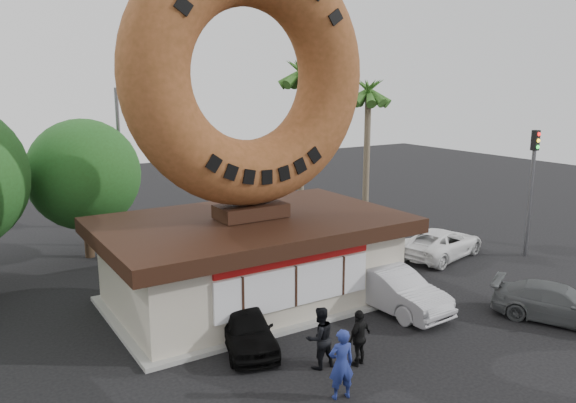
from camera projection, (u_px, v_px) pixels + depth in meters
The scene contains 15 objects.
ground at pixel (349, 365), 16.70m from camera, with size 90.00×90.00×0.00m, color black.
donut_shop at pixel (252, 257), 21.29m from camera, with size 11.20×7.20×3.80m.
giant_donut at pixel (249, 75), 19.90m from camera, with size 9.42×9.42×2.40m, color brown.
tree_mid at pixel (84, 175), 26.21m from camera, with size 5.20×5.20×6.63m.
palm_near at pixel (301, 79), 30.45m from camera, with size 2.60×2.60×9.75m.
palm_far at pixel (368, 96), 31.22m from camera, with size 2.60×2.60×8.75m.
street_lamp at pixel (123, 159), 28.06m from camera, with size 2.11×0.20×8.00m.
traffic_signal at pixel (532, 177), 26.48m from camera, with size 0.30×0.38×6.07m.
person_left at pixel (341, 364), 14.78m from camera, with size 0.72×0.47×1.96m, color navy.
person_center at pixel (320, 338), 16.40m from camera, with size 0.91×0.71×1.87m, color black.
person_right at pixel (359, 338), 16.58m from camera, with size 1.01×0.42×1.72m, color black.
car_black at pixel (246, 327), 17.76m from camera, with size 1.53×3.79×1.29m, color black.
car_silver at pixel (391, 288), 20.75m from camera, with size 1.66×4.77×1.57m, color #9E9EA3.
car_grey at pixel (559, 304), 19.67m from camera, with size 1.80×4.43×1.28m, color #575B5C.
car_white at pixel (441, 243), 26.93m from camera, with size 2.28×4.95×1.38m, color white.
Camera 1 is at (-9.67, -12.02, 8.26)m, focal length 35.00 mm.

